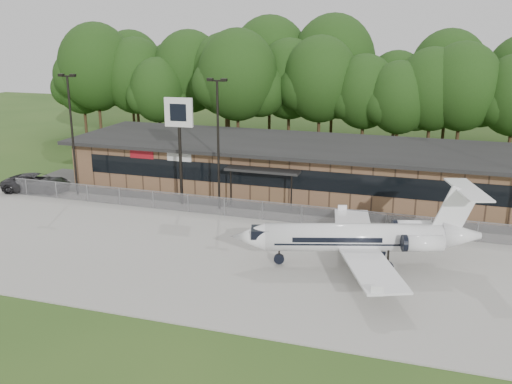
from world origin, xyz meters
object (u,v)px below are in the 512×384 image
(business_jet, at_px, (362,238))
(suv, at_px, (37,183))
(pole_sign, at_px, (179,124))
(terminal, at_px, (303,166))

(business_jet, bearing_deg, suv, 148.60)
(business_jet, bearing_deg, pole_sign, 135.89)
(terminal, relative_size, pole_sign, 4.74)
(business_jet, distance_m, pole_sign, 18.10)
(business_jet, relative_size, suv, 2.58)
(business_jet, distance_m, suv, 30.13)
(business_jet, height_order, suv, business_jet)
(suv, height_order, pole_sign, pole_sign)
(terminal, height_order, suv, terminal)
(terminal, height_order, pole_sign, pole_sign)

